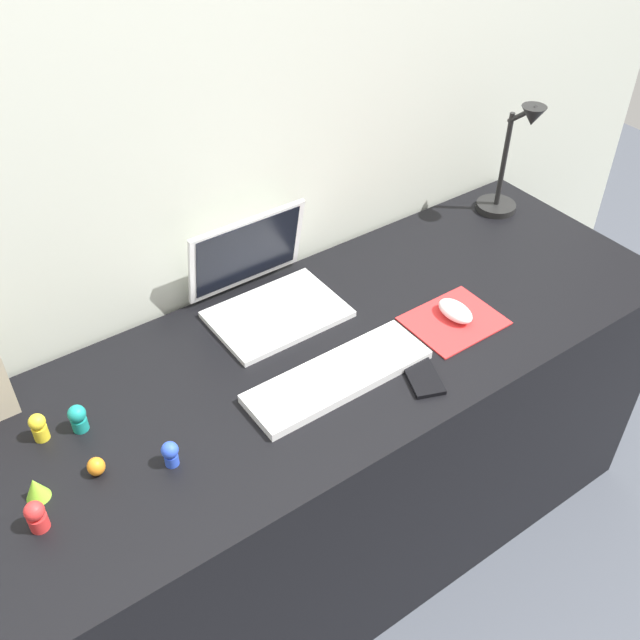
# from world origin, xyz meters

# --- Properties ---
(ground_plane) EXTENTS (6.00, 6.00, 0.00)m
(ground_plane) POSITION_xyz_m (0.00, 0.00, 0.00)
(ground_plane) COLOR #474C56
(back_wall) EXTENTS (2.96, 0.05, 1.68)m
(back_wall) POSITION_xyz_m (0.00, 0.35, 0.84)
(back_wall) COLOR beige
(back_wall) RESTS_ON ground_plane
(desk) EXTENTS (1.76, 0.62, 0.74)m
(desk) POSITION_xyz_m (0.00, 0.00, 0.37)
(desk) COLOR black
(desk) RESTS_ON ground_plane
(laptop) EXTENTS (0.30, 0.26, 0.21)m
(laptop) POSITION_xyz_m (-0.02, 0.21, 0.79)
(laptop) COLOR white
(laptop) RESTS_ON desk
(keyboard) EXTENTS (0.41, 0.13, 0.02)m
(keyboard) POSITION_xyz_m (-0.03, -0.09, 0.75)
(keyboard) COLOR white
(keyboard) RESTS_ON desk
(mousepad) EXTENTS (0.21, 0.17, 0.00)m
(mousepad) POSITION_xyz_m (0.30, -0.10, 0.74)
(mousepad) COLOR red
(mousepad) RESTS_ON desk
(mouse) EXTENTS (0.06, 0.10, 0.03)m
(mouse) POSITION_xyz_m (0.31, -0.09, 0.76)
(mouse) COLOR white
(mouse) RESTS_ON mousepad
(cell_phone) EXTENTS (0.11, 0.14, 0.01)m
(cell_phone) POSITION_xyz_m (0.12, -0.19, 0.74)
(cell_phone) COLOR black
(cell_phone) RESTS_ON desk
(desk_lamp) EXTENTS (0.11, 0.15, 0.33)m
(desk_lamp) POSITION_xyz_m (0.74, 0.17, 0.90)
(desk_lamp) COLOR black
(desk_lamp) RESTS_ON desk
(toy_figurine_lime) EXTENTS (0.04, 0.04, 0.05)m
(toy_figurine_lime) POSITION_xyz_m (-0.64, -0.02, 0.76)
(toy_figurine_lime) COLOR #8CDB33
(toy_figurine_lime) RESTS_ON desk
(toy_figurine_blue) EXTENTS (0.03, 0.03, 0.05)m
(toy_figurine_blue) POSITION_xyz_m (-0.41, -0.09, 0.77)
(toy_figurine_blue) COLOR blue
(toy_figurine_blue) RESTS_ON desk
(toy_figurine_orange) EXTENTS (0.03, 0.03, 0.04)m
(toy_figurine_orange) POSITION_xyz_m (-0.53, -0.03, 0.76)
(toy_figurine_orange) COLOR orange
(toy_figurine_orange) RESTS_ON desk
(toy_figurine_teal) EXTENTS (0.04, 0.04, 0.06)m
(toy_figurine_teal) POSITION_xyz_m (-0.52, 0.09, 0.77)
(toy_figurine_teal) COLOR teal
(toy_figurine_teal) RESTS_ON desk
(toy_figurine_yellow) EXTENTS (0.03, 0.03, 0.06)m
(toy_figurine_yellow) POSITION_xyz_m (-0.59, 0.11, 0.77)
(toy_figurine_yellow) COLOR yellow
(toy_figurine_yellow) RESTS_ON desk
(toy_figurine_red) EXTENTS (0.04, 0.04, 0.06)m
(toy_figurine_red) POSITION_xyz_m (-0.66, -0.09, 0.77)
(toy_figurine_red) COLOR red
(toy_figurine_red) RESTS_ON desk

